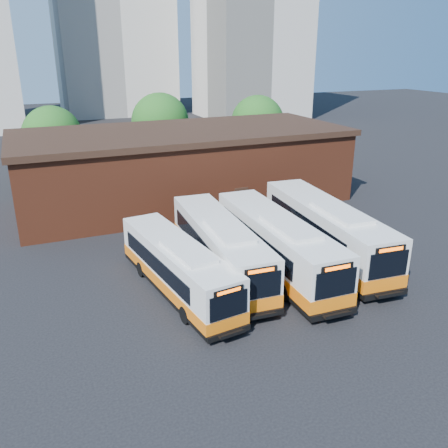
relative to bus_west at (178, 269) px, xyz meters
name	(u,v)px	position (x,y,z in m)	size (l,w,h in m)	color
ground	(299,300)	(5.82, -3.43, -1.43)	(220.00, 220.00, 0.00)	black
bus_west	(178,269)	(0.00, 0.00, 0.00)	(3.79, 11.70, 3.14)	silver
bus_midwest	(220,249)	(3.14, 1.42, 0.14)	(3.36, 12.82, 3.46)	silver
bus_mideast	(276,246)	(6.42, 0.31, 0.21)	(3.17, 13.36, 3.61)	silver
bus_east	(326,232)	(10.53, 1.06, 0.26)	(3.89, 13.82, 3.72)	silver
transit_worker	(327,302)	(6.12, -5.57, -0.53)	(0.65, 0.43, 1.79)	#111933
depot_building	(183,165)	(5.82, 16.57, 1.83)	(28.60, 12.60, 6.40)	#622A17
tree_west	(52,135)	(-4.18, 28.57, 3.22)	(6.00, 6.00, 7.65)	#382314
tree_mid	(160,122)	(7.82, 30.57, 3.65)	(6.56, 6.56, 8.36)	#382314
tree_east	(257,122)	(18.82, 27.57, 3.40)	(6.24, 6.24, 7.96)	#382314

